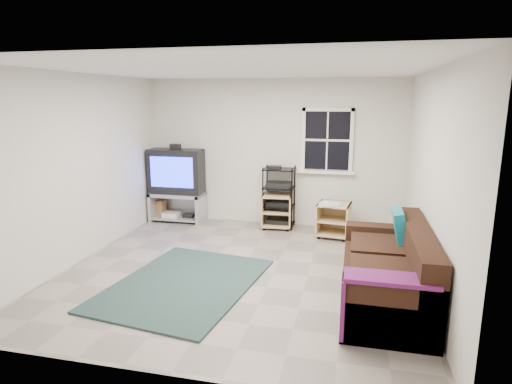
% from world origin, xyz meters
% --- Properties ---
extents(room, '(4.60, 4.62, 4.60)m').
position_xyz_m(room, '(0.95, 2.27, 1.48)').
color(room, gray).
rests_on(room, ground).
extents(tv_unit, '(0.99, 0.49, 1.45)m').
position_xyz_m(tv_unit, '(-1.76, 2.03, 0.80)').
color(tv_unit, '#A3A3AB').
rests_on(tv_unit, ground).
extents(av_rack, '(0.55, 0.40, 1.10)m').
position_xyz_m(av_rack, '(0.15, 2.08, 0.48)').
color(av_rack, black).
rests_on(av_rack, ground).
extents(side_table_left, '(0.55, 0.55, 0.60)m').
position_xyz_m(side_table_left, '(0.12, 2.07, 0.32)').
color(side_table_left, '#DBBE86').
rests_on(side_table_left, ground).
extents(side_table_right, '(0.57, 0.57, 0.59)m').
position_xyz_m(side_table_right, '(1.13, 1.75, 0.33)').
color(side_table_right, '#DBBE86').
rests_on(side_table_right, ground).
extents(sofa, '(0.91, 2.06, 0.94)m').
position_xyz_m(sofa, '(1.86, -0.50, 0.33)').
color(sofa, black).
rests_on(sofa, ground).
extents(shag_rug, '(1.87, 2.38, 0.03)m').
position_xyz_m(shag_rug, '(-0.56, -0.61, 0.01)').
color(shag_rug, '#312216').
rests_on(shag_rug, ground).
extents(paper_bag, '(0.28, 0.20, 0.37)m').
position_xyz_m(paper_bag, '(-2.17, 2.07, 0.19)').
color(paper_bag, olive).
rests_on(paper_bag, ground).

